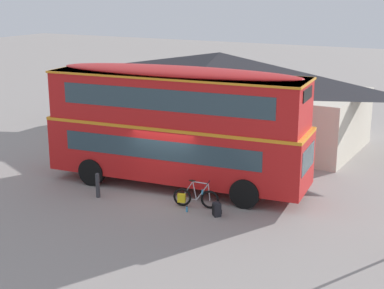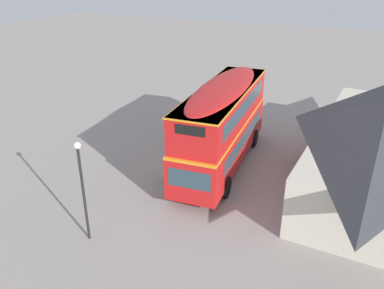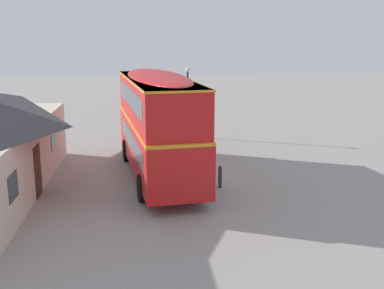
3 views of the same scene
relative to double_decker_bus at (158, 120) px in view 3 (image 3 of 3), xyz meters
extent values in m
plane|color=gray|center=(0.12, -1.03, -2.64)|extent=(120.00, 120.00, 0.00)
cylinder|color=black|center=(3.09, 1.47, -2.09)|extent=(1.12, 0.38, 1.10)
cylinder|color=black|center=(3.30, -0.90, -2.09)|extent=(1.12, 0.38, 1.10)
cylinder|color=black|center=(-3.31, 0.90, -2.09)|extent=(1.12, 0.38, 1.10)
cylinder|color=black|center=(-3.10, -1.47, -2.09)|extent=(1.12, 0.38, 1.10)
cube|color=red|center=(-0.01, 0.00, -1.13)|extent=(10.55, 3.41, 2.10)
cube|color=orange|center=(-0.01, 0.00, -0.05)|extent=(10.58, 3.43, 0.12)
cube|color=red|center=(-0.01, 0.00, 0.93)|extent=(10.24, 3.33, 1.90)
ellipsoid|color=red|center=(-0.01, 0.00, 1.96)|extent=(10.03, 3.26, 0.36)
cube|color=#2D424C|center=(5.14, 0.46, -0.88)|extent=(0.24, 2.05, 0.90)
cube|color=black|center=(5.01, 0.45, 1.46)|extent=(0.18, 1.37, 0.44)
cube|color=#2D424C|center=(-0.09, -1.25, -0.83)|extent=(8.06, 0.76, 0.76)
cube|color=#2D424C|center=(0.10, -1.21, 1.08)|extent=(8.48, 0.79, 0.80)
cube|color=#2D424C|center=(-0.31, 1.22, -0.83)|extent=(8.06, 0.76, 0.76)
cube|color=#2D424C|center=(-0.11, 1.21, 1.08)|extent=(8.48, 0.79, 0.80)
cube|color=orange|center=(-0.01, 0.00, 1.84)|extent=(10.35, 3.42, 0.08)
torus|color=black|center=(2.22, -1.55, -2.30)|extent=(0.68, 0.23, 0.68)
torus|color=black|center=(1.22, -1.78, -2.30)|extent=(0.68, 0.23, 0.68)
cylinder|color=#B2B2B7|center=(2.22, -1.55, -2.30)|extent=(0.07, 0.11, 0.05)
cylinder|color=#B2B2B7|center=(1.22, -1.78, -2.30)|extent=(0.07, 0.11, 0.05)
cylinder|color=#B7B7BC|center=(1.95, -1.61, -2.04)|extent=(0.46, 0.14, 0.67)
cylinder|color=#B7B7BC|center=(1.88, -1.62, -1.69)|extent=(0.57, 0.16, 0.08)
cylinder|color=#B7B7BC|center=(1.67, -1.67, -2.02)|extent=(0.18, 0.07, 0.70)
cylinder|color=#B7B7BC|center=(1.48, -1.72, -2.33)|extent=(0.53, 0.15, 0.09)
cylinder|color=#B7B7BC|center=(1.41, -1.73, -1.99)|extent=(0.41, 0.12, 0.64)
cylinder|color=#B7B7BC|center=(2.19, -1.55, -2.01)|extent=(0.10, 0.05, 0.59)
cylinder|color=black|center=(2.16, -1.56, -1.67)|extent=(0.13, 0.45, 0.03)
ellipsoid|color=black|center=(1.58, -1.69, -1.64)|extent=(0.28, 0.16, 0.06)
cube|color=yellow|center=(1.27, -1.93, -2.28)|extent=(0.30, 0.20, 0.32)
cylinder|color=#338CBF|center=(1.95, -1.61, -2.04)|extent=(0.07, 0.07, 0.18)
cube|color=black|center=(2.75, -2.07, -2.40)|extent=(0.38, 0.38, 0.49)
ellipsoid|color=black|center=(2.75, -2.07, -2.16)|extent=(0.36, 0.36, 0.10)
cube|color=black|center=(2.85, -1.97, -2.47)|extent=(0.17, 0.18, 0.17)
cylinder|color=black|center=(2.60, -2.10, -2.40)|extent=(0.05, 0.05, 0.39)
cylinder|color=black|center=(2.71, -2.22, -2.40)|extent=(0.05, 0.05, 0.39)
cylinder|color=#338CBF|center=(1.64, -2.21, -2.55)|extent=(0.07, 0.07, 0.19)
cylinder|color=black|center=(1.64, -2.21, -2.44)|extent=(0.04, 0.04, 0.03)
cube|color=#3D2319|center=(-2.07, 5.02, -1.59)|extent=(1.10, 0.08, 2.10)
cube|color=#2D424C|center=(-5.69, 5.16, -1.09)|extent=(1.10, 0.08, 0.90)
cube|color=#2D424C|center=(1.56, 4.87, -1.09)|extent=(1.10, 0.08, 0.90)
cylinder|color=black|center=(8.67, -2.53, -0.54)|extent=(0.11, 0.11, 4.20)
sphere|color=#F2E5BF|center=(8.67, -2.53, 1.68)|extent=(0.28, 0.28, 0.28)
cylinder|color=#333338|center=(-2.04, -2.49, -2.22)|extent=(0.16, 0.16, 0.85)
sphere|color=#333338|center=(-2.04, -2.49, -1.75)|extent=(0.16, 0.16, 0.16)
camera|label=1|loc=(10.75, -19.01, 5.06)|focal=53.90mm
camera|label=2|loc=(18.97, 7.25, 7.91)|focal=36.83mm
camera|label=3|loc=(-21.12, 1.47, 3.68)|focal=44.29mm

